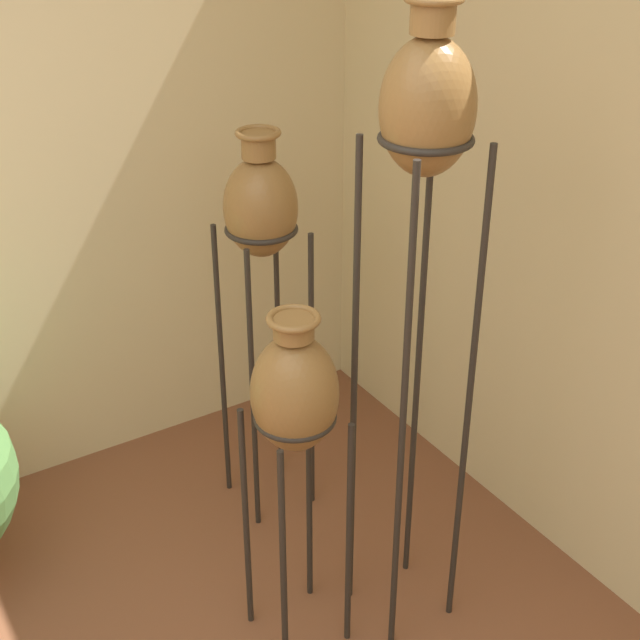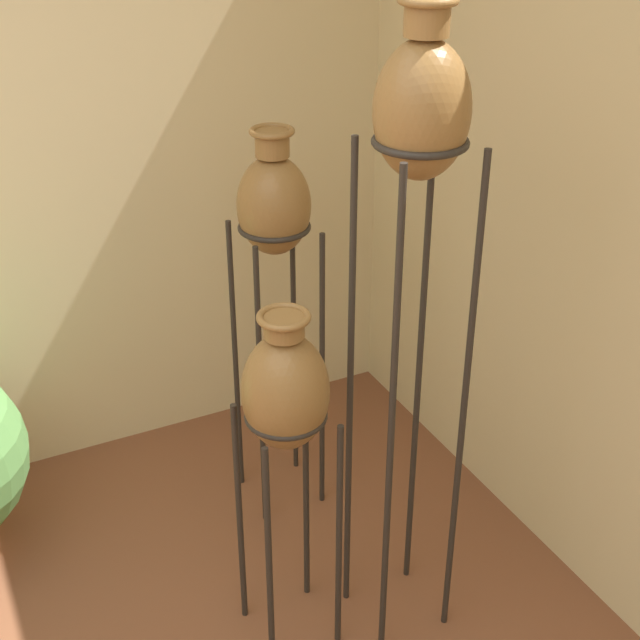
% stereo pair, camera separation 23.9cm
% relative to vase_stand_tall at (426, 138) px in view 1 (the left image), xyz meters
% --- Properties ---
extents(vase_stand_tall, '(0.26, 0.26, 1.99)m').
position_rel_vase_stand_tall_xyz_m(vase_stand_tall, '(0.00, 0.00, 0.00)').
color(vase_stand_tall, '#28231E').
rests_on(vase_stand_tall, ground_plane).
extents(vase_stand_medium, '(0.26, 0.26, 1.49)m').
position_rel_vase_stand_tall_xyz_m(vase_stand_medium, '(-0.09, 0.74, -0.45)').
color(vase_stand_medium, '#28231E').
rests_on(vase_stand_medium, ground_plane).
extents(vase_stand_short, '(0.25, 0.25, 1.18)m').
position_rel_vase_stand_tall_xyz_m(vase_stand_short, '(-0.35, 0.09, -0.73)').
color(vase_stand_short, '#28231E').
rests_on(vase_stand_short, ground_plane).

